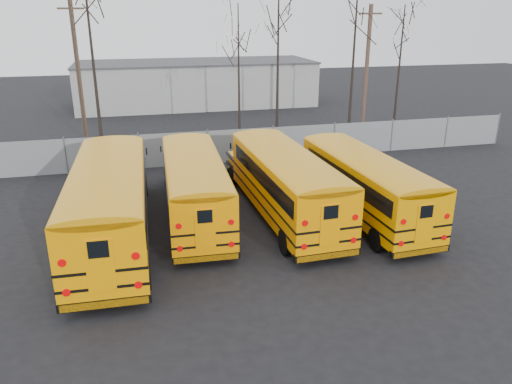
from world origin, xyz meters
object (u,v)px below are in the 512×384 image
object	(u,v)px
utility_pole_left	(78,72)
bus_a	(110,197)
utility_pole_right	(366,71)
bus_d	(363,180)
bus_c	(284,178)
bus_b	(194,182)

from	to	relation	value
utility_pole_left	bus_a	bearing A→B (deg)	-82.98
bus_a	utility_pole_right	size ratio (longest dim) A/B	1.31
bus_a	bus_d	bearing A→B (deg)	2.89
bus_c	utility_pole_left	world-z (taller)	utility_pole_left
bus_c	utility_pole_left	xyz separation A→B (m)	(-9.44, 16.04, 3.03)
bus_a	utility_pole_left	world-z (taller)	utility_pole_left
utility_pole_left	utility_pole_right	distance (m)	19.57
bus_c	utility_pole_right	distance (m)	16.52
bus_d	bus_b	bearing A→B (deg)	166.10
bus_a	bus_c	xyz separation A→B (m)	(7.27, 0.99, -0.14)
bus_c	utility_pole_right	xyz separation A→B (m)	(9.88, 12.93, 2.85)
utility_pole_left	utility_pole_right	world-z (taller)	utility_pole_left
bus_c	utility_pole_left	distance (m)	18.86
bus_d	bus_c	bearing A→B (deg)	164.60
bus_b	utility_pole_left	xyz separation A→B (m)	(-5.60, 15.36, 3.10)
bus_b	utility_pole_right	world-z (taller)	utility_pole_right
bus_b	utility_pole_right	bearing A→B (deg)	44.44
bus_b	utility_pole_right	size ratio (longest dim) A/B	1.17
bus_d	utility_pole_right	size ratio (longest dim) A/B	1.15
bus_d	utility_pole_left	size ratio (longest dim) A/B	1.11
bus_c	bus_b	bearing A→B (deg)	168.01
bus_c	utility_pole_left	size ratio (longest dim) A/B	1.18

